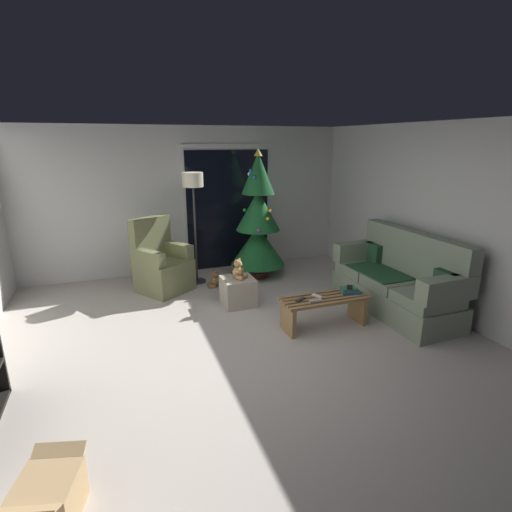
{
  "coord_description": "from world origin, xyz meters",
  "views": [
    {
      "loc": [
        -1.23,
        -3.78,
        2.25
      ],
      "look_at": [
        0.4,
        0.7,
        0.85
      ],
      "focal_mm": 27.58,
      "sensor_mm": 36.0,
      "label": 1
    }
  ],
  "objects": [
    {
      "name": "wall_right",
      "position": [
        2.86,
        0.0,
        1.25
      ],
      "size": [
        0.12,
        6.0,
        2.5
      ],
      "primitive_type": "cube",
      "color": "silver",
      "rests_on": "ground"
    },
    {
      "name": "ground_plane",
      "position": [
        0.0,
        0.0,
        0.0
      ],
      "size": [
        7.0,
        7.0,
        0.0
      ],
      "primitive_type": "plane",
      "color": "#BCB2A8"
    },
    {
      "name": "book_stack",
      "position": [
        1.48,
        0.2,
        0.43
      ],
      "size": [
        0.26,
        0.21,
        0.07
      ],
      "color": "#285684",
      "rests_on": "coffee_table"
    },
    {
      "name": "floor_lamp",
      "position": [
        -0.05,
        2.32,
        1.51
      ],
      "size": [
        0.32,
        0.32,
        1.78
      ],
      "color": "#2D2D30",
      "rests_on": "ground"
    },
    {
      "name": "teddy_bear_honey",
      "position": [
        0.32,
        1.19,
        0.52
      ],
      "size": [
        0.21,
        0.22,
        0.29
      ],
      "color": "tan",
      "rests_on": "ottoman"
    },
    {
      "name": "patio_door_frame",
      "position": [
        0.7,
        2.99,
        1.1
      ],
      "size": [
        1.6,
        0.02,
        2.2
      ],
      "primitive_type": "cube",
      "color": "silver",
      "rests_on": "ground"
    },
    {
      "name": "remote_white",
      "position": [
        1.03,
        0.21,
        0.41
      ],
      "size": [
        0.09,
        0.16,
        0.02
      ],
      "primitive_type": "cube",
      "rotation": [
        0.0,
        0.0,
        0.29
      ],
      "color": "silver",
      "rests_on": "coffee_table"
    },
    {
      "name": "remote_graphite",
      "position": [
        0.79,
        0.18,
        0.41
      ],
      "size": [
        0.16,
        0.11,
        0.02
      ],
      "primitive_type": "cube",
      "rotation": [
        0.0,
        0.0,
        5.19
      ],
      "color": "#333338",
      "rests_on": "coffee_table"
    },
    {
      "name": "cell_phone",
      "position": [
        1.49,
        0.2,
        0.47
      ],
      "size": [
        0.13,
        0.16,
        0.01
      ],
      "primitive_type": "cube",
      "rotation": [
        0.0,
        0.0,
        -0.54
      ],
      "color": "black",
      "rests_on": "book_stack"
    },
    {
      "name": "ottoman",
      "position": [
        0.31,
        1.2,
        0.2
      ],
      "size": [
        0.44,
        0.44,
        0.39
      ],
      "primitive_type": "cube",
      "color": "#B2A893",
      "rests_on": "ground"
    },
    {
      "name": "remote_silver",
      "position": [
        0.93,
        0.08,
        0.41
      ],
      "size": [
        0.16,
        0.05,
        0.02
      ],
      "primitive_type": "cube",
      "rotation": [
        0.0,
        0.0,
        4.65
      ],
      "color": "#ADADB2",
      "rests_on": "coffee_table"
    },
    {
      "name": "coffee_table",
      "position": [
        1.11,
        0.17,
        0.26
      ],
      "size": [
        1.1,
        0.4,
        0.39
      ],
      "color": "#9E7547",
      "rests_on": "ground"
    },
    {
      "name": "couch",
      "position": [
        2.32,
        0.29,
        0.4
      ],
      "size": [
        0.81,
        1.95,
        1.08
      ],
      "color": "gray",
      "rests_on": "ground"
    },
    {
      "name": "teddy_bear_chestnut_by_tree",
      "position": [
        0.16,
        1.99,
        0.12
      ],
      "size": [
        0.2,
        0.2,
        0.29
      ],
      "color": "brown",
      "rests_on": "ground"
    },
    {
      "name": "armchair",
      "position": [
        -0.63,
        2.15,
        0.4
      ],
      "size": [
        0.95,
        0.95,
        1.13
      ],
      "color": "olive",
      "rests_on": "ground"
    },
    {
      "name": "wall_back",
      "position": [
        0.0,
        3.06,
        1.25
      ],
      "size": [
        5.72,
        0.12,
        2.5
      ],
      "primitive_type": "cube",
      "color": "silver",
      "rests_on": "ground"
    },
    {
      "name": "christmas_tree",
      "position": [
        1.0,
        2.24,
        0.94
      ],
      "size": [
        0.92,
        0.92,
        2.14
      ],
      "color": "#4C1E19",
      "rests_on": "ground"
    },
    {
      "name": "patio_door_glass",
      "position": [
        0.7,
        2.97,
        1.05
      ],
      "size": [
        1.5,
        0.02,
        2.1
      ],
      "primitive_type": "cube",
      "color": "black",
      "rests_on": "ground"
    },
    {
      "name": "cardboard_box_open_near_shelf",
      "position": [
        -1.78,
        -1.57,
        0.15
      ],
      "size": [
        0.46,
        0.6,
        0.34
      ],
      "color": "tan",
      "rests_on": "ground"
    }
  ]
}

